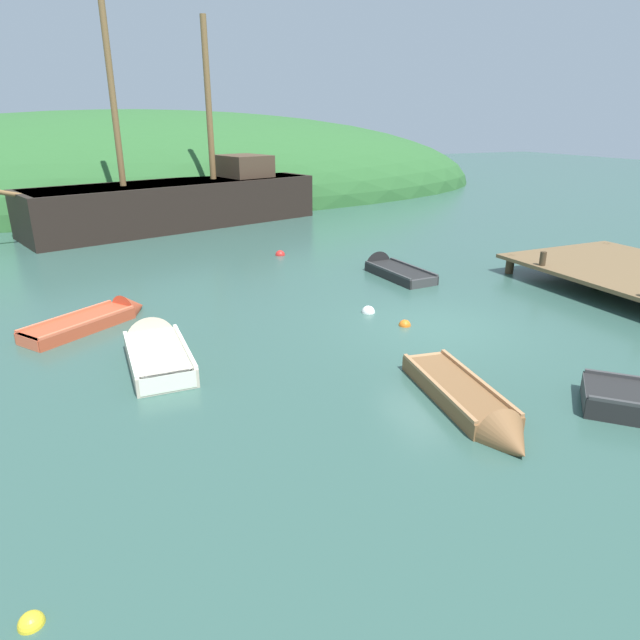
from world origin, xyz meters
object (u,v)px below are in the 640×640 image
object	(u,v)px
buoy_white	(368,312)
buoy_yellow	(32,624)
sailing_ship	(180,209)
rowboat_far	(98,321)
rowboat_portside	(390,271)
rowboat_outer_left	(472,407)
buoy_red	(280,255)
buoy_orange	(405,326)
rowboat_near_dock	(156,352)

from	to	relation	value
buoy_white	buoy_yellow	xyz separation A→B (m)	(-8.25, -7.40, 0.00)
sailing_ship	buoy_yellow	xyz separation A→B (m)	(-6.10, -22.85, -0.84)
rowboat_far	buoy_yellow	distance (m)	9.63
sailing_ship	rowboat_portside	xyz separation A→B (m)	(4.84, -12.14, -0.75)
rowboat_portside	rowboat_outer_left	world-z (taller)	rowboat_portside
sailing_ship	rowboat_outer_left	bearing A→B (deg)	77.51
sailing_ship	rowboat_portside	bearing A→B (deg)	96.11
sailing_ship	buoy_red	distance (m)	8.37
rowboat_portside	buoy_orange	distance (m)	5.18
rowboat_near_dock	buoy_orange	world-z (taller)	rowboat_near_dock
buoy_white	rowboat_outer_left	bearing A→B (deg)	-99.82
sailing_ship	rowboat_near_dock	bearing A→B (deg)	61.32
rowboat_outer_left	buoy_white	size ratio (longest dim) A/B	10.02
buoy_orange	buoy_yellow	distance (m)	10.54
buoy_yellow	buoy_orange	bearing A→B (deg)	35.26
rowboat_near_dock	buoy_orange	distance (m)	6.28
rowboat_near_dock	buoy_orange	bearing A→B (deg)	-93.83
rowboat_near_dock	buoy_white	world-z (taller)	rowboat_near_dock
sailing_ship	buoy_orange	distance (m)	16.97
sailing_ship	rowboat_portside	world-z (taller)	sailing_ship
rowboat_portside	rowboat_outer_left	distance (m)	9.71
rowboat_portside	rowboat_outer_left	xyz separation A→B (m)	(-3.68, -8.98, 0.01)
buoy_white	rowboat_portside	bearing A→B (deg)	50.85
sailing_ship	rowboat_near_dock	world-z (taller)	sailing_ship
rowboat_far	rowboat_outer_left	xyz separation A→B (m)	(5.97, -7.82, 0.01)
sailing_ship	buoy_yellow	world-z (taller)	sailing_ship
rowboat_portside	buoy_white	bearing A→B (deg)	137.56
rowboat_outer_left	buoy_white	bearing A→B (deg)	178.98
rowboat_far	sailing_ship	bearing A→B (deg)	35.97
rowboat_near_dock	buoy_orange	size ratio (longest dim) A/B	10.56
rowboat_near_dock	buoy_white	bearing A→B (deg)	-81.46
rowboat_far	rowboat_outer_left	bearing A→B (deg)	-86.82
buoy_yellow	buoy_white	bearing A→B (deg)	41.89
sailing_ship	buoy_orange	size ratio (longest dim) A/B	53.19
rowboat_outer_left	buoy_red	bearing A→B (deg)	-176.20
sailing_ship	buoy_white	xyz separation A→B (m)	(2.14, -15.45, -0.84)
rowboat_far	buoy_orange	xyz separation A→B (m)	(7.31, -3.46, -0.09)
buoy_orange	rowboat_far	bearing A→B (deg)	154.69
buoy_orange	buoy_white	xyz separation A→B (m)	(-0.36, 1.31, 0.00)
rowboat_outer_left	buoy_orange	xyz separation A→B (m)	(1.34, 4.36, -0.10)
rowboat_portside	buoy_white	size ratio (longest dim) A/B	9.04
rowboat_near_dock	buoy_white	xyz separation A→B (m)	(5.90, 0.75, -0.14)
sailing_ship	rowboat_portside	size ratio (longest dim) A/B	4.91
sailing_ship	buoy_red	size ratio (longest dim) A/B	43.33
rowboat_outer_left	sailing_ship	bearing A→B (deg)	-168.06
sailing_ship	rowboat_portside	distance (m)	13.09
buoy_yellow	rowboat_outer_left	bearing A→B (deg)	13.36
rowboat_outer_left	buoy_orange	distance (m)	4.56
buoy_orange	buoy_red	xyz separation A→B (m)	(-0.19, 8.76, 0.00)
rowboat_far	buoy_red	distance (m)	8.87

